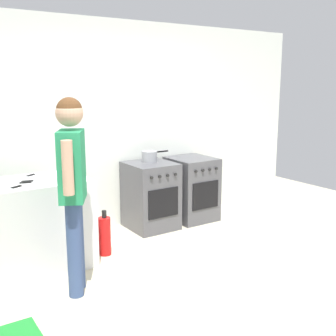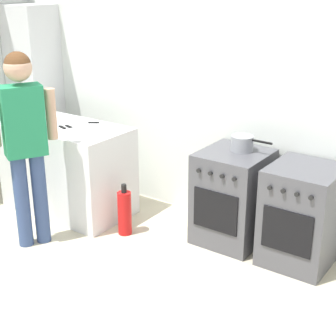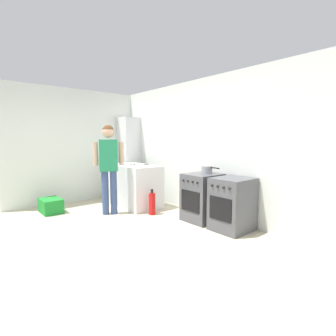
% 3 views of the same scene
% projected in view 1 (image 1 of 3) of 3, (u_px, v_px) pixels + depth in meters
% --- Properties ---
extents(ground_plane, '(8.00, 8.00, 0.00)m').
position_uv_depth(ground_plane, '(206.00, 281.00, 3.97)').
color(ground_plane, beige).
extents(back_wall, '(6.00, 0.10, 2.60)m').
position_uv_depth(back_wall, '(111.00, 126.00, 5.31)').
color(back_wall, silver).
rests_on(back_wall, ground).
extents(counter_unit, '(1.30, 0.70, 0.90)m').
position_uv_depth(counter_unit, '(23.00, 227.00, 4.14)').
color(counter_unit, silver).
rests_on(counter_unit, ground).
extents(oven_left, '(0.57, 0.62, 0.85)m').
position_uv_depth(oven_left, '(151.00, 195.00, 5.37)').
color(oven_left, '#4C4C51').
rests_on(oven_left, ground).
extents(oven_right, '(0.55, 0.62, 0.85)m').
position_uv_depth(oven_right, '(192.00, 189.00, 5.72)').
color(oven_right, '#4C4C51').
rests_on(oven_right, ground).
extents(pot, '(0.38, 0.20, 0.14)m').
position_uv_depth(pot, '(150.00, 156.00, 5.35)').
color(pot, gray).
rests_on(pot, oven_left).
extents(knife_carving, '(0.29, 0.21, 0.01)m').
position_uv_depth(knife_carving, '(24.00, 177.00, 4.24)').
color(knife_carving, silver).
rests_on(knife_carving, counter_unit).
extents(knife_bread, '(0.32, 0.19, 0.01)m').
position_uv_depth(knife_bread, '(7.00, 190.00, 3.76)').
color(knife_bread, silver).
rests_on(knife_bread, counter_unit).
extents(knife_utility, '(0.25, 0.10, 0.01)m').
position_uv_depth(knife_utility, '(34.00, 181.00, 4.09)').
color(knife_utility, silver).
rests_on(knife_utility, counter_unit).
extents(knife_paring, '(0.21, 0.09, 0.01)m').
position_uv_depth(knife_paring, '(22.00, 183.00, 4.00)').
color(knife_paring, silver).
rests_on(knife_paring, counter_unit).
extents(person, '(0.34, 0.51, 1.73)m').
position_uv_depth(person, '(72.00, 178.00, 3.58)').
color(person, '#384C7A').
rests_on(person, ground).
extents(fire_extinguisher, '(0.13, 0.13, 0.50)m').
position_uv_depth(fire_extinguisher, '(105.00, 236.00, 4.55)').
color(fire_extinguisher, red).
rests_on(fire_extinguisher, ground).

